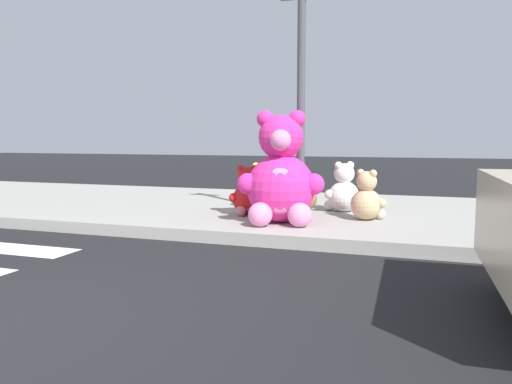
{
  "coord_description": "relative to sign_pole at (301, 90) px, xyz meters",
  "views": [
    {
      "loc": [
        2.6,
        -2.17,
        1.21
      ],
      "look_at": [
        0.64,
        3.6,
        0.55
      ],
      "focal_mm": 35.0,
      "sensor_mm": 36.0,
      "label": 1
    }
  ],
  "objects": [
    {
      "name": "plush_tan",
      "position": [
        0.9,
        -0.02,
        -1.43
      ],
      "size": [
        0.47,
        0.47,
        0.66
      ],
      "color": "tan",
      "rests_on": "sidewalk"
    },
    {
      "name": "plush_pink_large",
      "position": [
        -0.11,
        -0.59,
        -1.14
      ],
      "size": [
        1.06,
        0.99,
        1.4
      ],
      "color": "#F22D93",
      "rests_on": "sidewalk"
    },
    {
      "name": "sign_pole",
      "position": [
        0.0,
        0.0,
        0.0
      ],
      "size": [
        0.56,
        0.11,
        3.2
      ],
      "color": "#4C4C51",
      "rests_on": "sidewalk"
    },
    {
      "name": "plush_yellow",
      "position": [
        -0.79,
        0.51,
        -1.42
      ],
      "size": [
        0.5,
        0.49,
        0.69
      ],
      "color": "yellow",
      "rests_on": "sidewalk"
    },
    {
      "name": "sidewalk",
      "position": [
        -1.0,
        0.8,
        -1.77
      ],
      "size": [
        28.0,
        4.4,
        0.15
      ],
      "primitive_type": "cube",
      "color": "#9E9B93",
      "rests_on": "ground_plane"
    },
    {
      "name": "plush_brown",
      "position": [
        -0.07,
        0.55,
        -1.47
      ],
      "size": [
        0.39,
        0.43,
        0.56
      ],
      "color": "olive",
      "rests_on": "sidewalk"
    },
    {
      "name": "plush_red",
      "position": [
        -0.72,
        -0.1,
        -1.42
      ],
      "size": [
        0.49,
        0.5,
        0.69
      ],
      "color": "red",
      "rests_on": "sidewalk"
    },
    {
      "name": "plush_white",
      "position": [
        0.49,
        0.61,
        -1.41
      ],
      "size": [
        0.52,
        0.52,
        0.73
      ],
      "color": "white",
      "rests_on": "sidewalk"
    }
  ]
}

